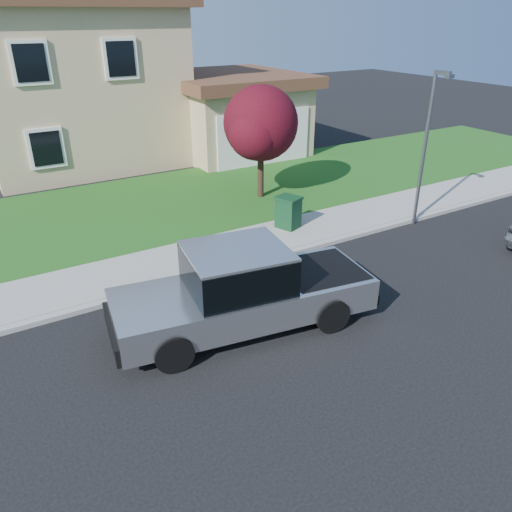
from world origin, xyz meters
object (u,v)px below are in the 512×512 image
Objects in this scene: woman at (213,272)px; pickup_truck at (243,291)px; ornamental_tree at (262,127)px; trash_bin at (288,212)px; street_lamp at (427,141)px.

pickup_truck is at bearing 82.55° from woman.
trash_bin is at bearing -106.45° from ornamental_tree.
woman is (-0.06, 1.29, -0.11)m from pickup_truck.
trash_bin is at bearing -157.04° from woman.
ornamental_tree is at bearing 119.38° from street_lamp.
pickup_truck is 8.48m from ornamental_tree.
ornamental_tree reaches higher than woman.
pickup_truck is 5.95× the size of trash_bin.
pickup_truck reaches higher than woman.
ornamental_tree is (4.74, 5.57, 1.86)m from woman.
street_lamp is (7.65, 2.19, 1.82)m from pickup_truck.
woman is at bearing -130.39° from ornamental_tree.
street_lamp is at bearing -42.90° from trash_bin.
pickup_truck is 1.25× the size of street_lamp.
pickup_truck is 1.29m from woman.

